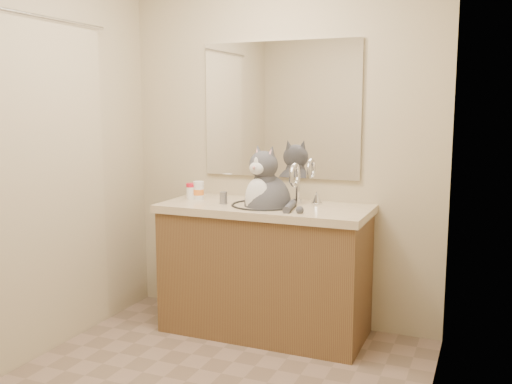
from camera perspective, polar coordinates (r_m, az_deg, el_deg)
room at (r=2.73m, az=-6.60°, el=2.73°), size 2.22×2.52×2.42m
vanity at (r=3.74m, az=0.89°, el=-7.45°), size 1.34×0.59×1.12m
mirror at (r=3.84m, az=2.43°, el=8.20°), size 1.10×0.02×0.90m
shower_curtain at (r=3.46m, az=-21.08°, el=0.62°), size 0.02×1.30×1.93m
cat at (r=3.61m, az=1.09°, el=-0.86°), size 0.41×0.42×0.60m
pill_bottle_redcap at (r=3.89m, az=-6.53°, el=0.10°), size 0.08×0.08×0.11m
pill_bottle_orange at (r=3.88m, az=-5.76°, el=0.14°), size 0.09×0.09×0.12m
grey_canister at (r=3.68m, az=-3.28°, el=-0.60°), size 0.06×0.06×0.08m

